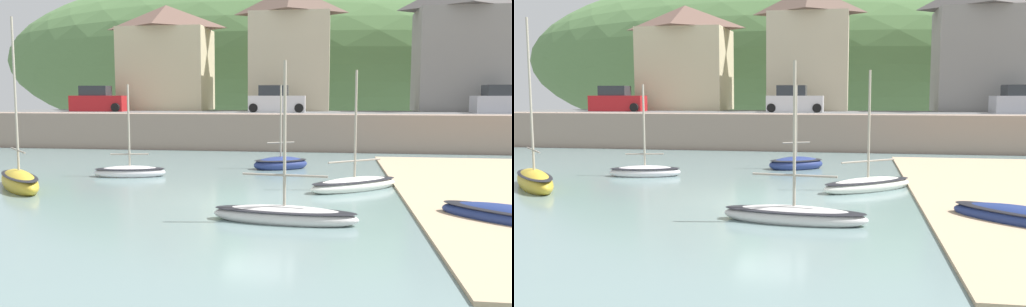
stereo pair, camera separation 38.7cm
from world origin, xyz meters
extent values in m
cube|color=gray|center=(0.00, 0.00, -0.03)|extent=(48.00, 40.00, 0.06)
cube|color=gray|center=(0.00, 17.00, 1.20)|extent=(48.00, 2.40, 2.40)
cube|color=#606060|center=(0.00, 20.70, 2.35)|extent=(48.00, 9.00, 0.10)
ellipsoid|color=#5B864B|center=(-2.55, 55.20, 8.21)|extent=(80.00, 44.00, 23.46)
cube|color=beige|center=(-11.25, 25.20, 5.75)|extent=(7.06, 4.97, 6.69)
pyramid|color=brown|center=(-11.25, 25.20, 10.06)|extent=(7.36, 5.27, 1.93)
cube|color=beige|center=(-0.91, 25.20, 6.25)|extent=(6.27, 4.51, 7.70)
pyramid|color=brown|center=(-0.91, 25.20, 11.19)|extent=(6.57, 4.81, 2.18)
cube|color=gray|center=(12.24, 25.20, 6.28)|extent=(6.66, 4.97, 7.77)
cube|color=tan|center=(10.92, 29.20, 6.93)|extent=(2.80, 2.80, 9.07)
ellipsoid|color=white|center=(3.39, 2.34, 0.18)|extent=(3.88, 3.31, 0.66)
ellipsoid|color=black|center=(3.39, 2.34, 0.36)|extent=(3.80, 3.25, 0.12)
cylinder|color=#B2A893|center=(3.39, 2.34, 2.56)|extent=(0.09, 0.09, 4.10)
cylinder|color=gray|center=(3.39, 2.34, 1.14)|extent=(2.06, 1.60, 0.07)
ellipsoid|color=silver|center=(1.17, -3.28, 0.17)|extent=(4.37, 1.53, 0.63)
ellipsoid|color=black|center=(1.17, -3.28, 0.35)|extent=(4.28, 1.50, 0.12)
cylinder|color=#B2A893|center=(1.17, -3.28, 2.57)|extent=(0.09, 0.09, 4.15)
cylinder|color=gray|center=(1.17, -3.28, 1.38)|extent=(2.48, 0.33, 0.07)
ellipsoid|color=navy|center=(-0.02, 7.93, 0.22)|extent=(3.12, 2.47, 0.78)
ellipsoid|color=black|center=(-0.02, 7.93, 0.43)|extent=(3.05, 2.43, 0.12)
cylinder|color=#B2A893|center=(-0.02, 7.93, 2.38)|extent=(0.09, 0.09, 3.54)
cylinder|color=gray|center=(-0.02, 7.93, 1.31)|extent=(1.31, 0.70, 0.07)
ellipsoid|color=gold|center=(-9.56, 0.65, 0.27)|extent=(3.66, 3.75, 0.98)
ellipsoid|color=black|center=(-9.56, 0.65, 0.54)|extent=(3.59, 3.68, 0.12)
cylinder|color=#B2A893|center=(-9.56, 0.65, 3.69)|extent=(0.09, 0.09, 5.86)
cylinder|color=gray|center=(-9.56, 0.65, 1.53)|extent=(1.67, 1.74, 0.07)
ellipsoid|color=white|center=(-6.54, 4.45, 0.17)|extent=(3.37, 1.74, 0.63)
ellipsoid|color=black|center=(-6.54, 4.45, 0.35)|extent=(3.30, 1.71, 0.12)
cylinder|color=#B2A893|center=(-6.54, 4.45, 2.31)|extent=(0.09, 0.09, 3.65)
cylinder|color=gray|center=(-6.54, 4.45, 1.01)|extent=(1.68, 0.40, 0.07)
cube|color=red|center=(-15.30, 20.70, 3.00)|extent=(4.22, 2.01, 1.20)
cube|color=#282D33|center=(-15.55, 20.70, 3.95)|extent=(2.21, 1.66, 0.80)
cylinder|color=black|center=(-13.65, 21.50, 2.72)|extent=(0.64, 0.22, 0.64)
cylinder|color=black|center=(-13.65, 19.90, 2.72)|extent=(0.64, 0.22, 0.64)
cylinder|color=black|center=(-16.95, 21.50, 2.72)|extent=(0.64, 0.22, 0.64)
cylinder|color=black|center=(-16.95, 19.90, 2.72)|extent=(0.64, 0.22, 0.64)
cube|color=silver|center=(-1.51, 20.70, 3.00)|extent=(4.12, 1.74, 1.20)
cube|color=#282D33|center=(-1.76, 20.70, 3.95)|extent=(2.11, 1.52, 0.80)
cylinder|color=black|center=(0.14, 21.50, 2.72)|extent=(0.64, 0.22, 0.64)
cylinder|color=black|center=(0.14, 19.90, 2.72)|extent=(0.64, 0.22, 0.64)
cylinder|color=black|center=(-3.16, 21.50, 2.72)|extent=(0.64, 0.22, 0.64)
cylinder|color=black|center=(-3.16, 19.90, 2.72)|extent=(0.64, 0.22, 0.64)
cube|color=#B1B4C0|center=(14.23, 20.70, 3.00)|extent=(4.21, 2.00, 1.20)
cube|color=#282D33|center=(13.98, 20.70, 3.95)|extent=(2.21, 1.65, 0.80)
cylinder|color=black|center=(12.58, 21.50, 2.72)|extent=(0.64, 0.22, 0.64)
cylinder|color=black|center=(12.58, 19.90, 2.72)|extent=(0.64, 0.22, 0.64)
camera|label=1|loc=(2.50, -18.43, 3.69)|focal=37.49mm
camera|label=2|loc=(2.88, -18.37, 3.69)|focal=37.49mm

